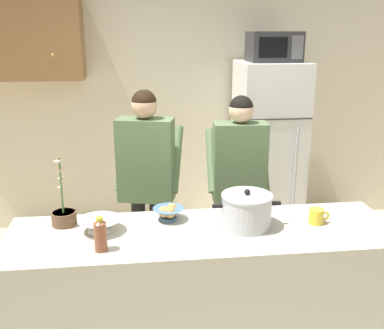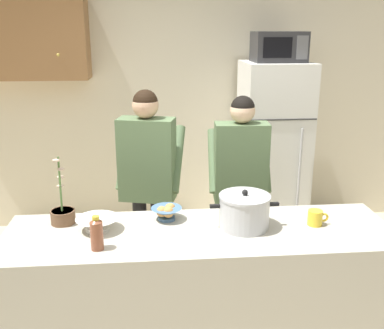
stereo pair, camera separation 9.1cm
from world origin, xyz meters
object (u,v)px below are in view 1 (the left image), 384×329
potted_orchid (64,215)px  bottle_near_edge (100,234)px  refrigerator (268,151)px  person_by_sink (239,173)px  bread_bowl (168,213)px  cooking_pot (247,211)px  person_near_pot (146,171)px  microwave (274,47)px  coffee_mug (317,216)px  empty_bowl (100,224)px

potted_orchid → bottle_near_edge: bearing=-55.8°
refrigerator → person_by_sink: (-0.53, -1.01, 0.11)m
bread_bowl → cooking_pot: bearing=-17.8°
person_near_pot → cooking_pot: 1.02m
microwave → bread_bowl: (-1.13, -1.65, -0.94)m
coffee_mug → empty_bowl: size_ratio=0.51×
cooking_pot → bottle_near_edge: bearing=-166.2°
cooking_pot → bread_bowl: cooking_pot is taller
refrigerator → potted_orchid: refrigerator is taller
person_by_sink → bread_bowl: size_ratio=8.18×
empty_bowl → potted_orchid: bearing=150.5°
person_by_sink → bread_bowl: person_by_sink is taller
cooking_pot → potted_orchid: 1.12m
person_near_pot → bottle_near_edge: person_near_pot is taller
potted_orchid → microwave: bearing=42.7°
bottle_near_edge → coffee_mug: bearing=8.9°
person_near_pot → person_by_sink: (0.72, -0.03, -0.04)m
coffee_mug → person_by_sink: bearing=111.0°
microwave → potted_orchid: (-1.77, -1.64, -0.93)m
coffee_mug → bread_bowl: 0.92m
microwave → potted_orchid: microwave is taller
coffee_mug → potted_orchid: bearing=173.9°
bread_bowl → refrigerator: bearing=55.9°
coffee_mug → potted_orchid: (-1.55, 0.17, 0.02)m
bread_bowl → potted_orchid: size_ratio=0.46×
person_near_pot → bread_bowl: bearing=-79.9°
refrigerator → microwave: size_ratio=3.70×
bread_bowl → empty_bowl: size_ratio=0.77×
person_by_sink → coffee_mug: 0.87m
refrigerator → bread_bowl: size_ratio=9.04×
microwave → person_by_sink: 1.45m
bottle_near_edge → refrigerator: bearing=53.1°
coffee_mug → microwave: bearing=83.1°
person_near_pot → coffee_mug: person_near_pot is taller
person_near_pot → person_by_sink: person_near_pot is taller
coffee_mug → empty_bowl: 1.33m
microwave → bottle_near_edge: 2.67m
refrigerator → microwave: (0.00, -0.02, 1.03)m
potted_orchid → coffee_mug: bearing=-6.1°
cooking_pot → person_near_pot: bearing=125.2°
person_by_sink → coffee_mug: (0.31, -0.81, -0.03)m
person_by_sink → bread_bowl: 0.89m
refrigerator → person_near_pot: (-1.25, -0.99, 0.15)m
person_by_sink → empty_bowl: (-1.02, -0.77, -0.03)m
refrigerator → microwave: microwave is taller
empty_bowl → potted_orchid: 0.26m
coffee_mug → cooking_pot: bearing=178.9°
microwave → bottle_near_edge: (-1.52, -2.01, -0.90)m
person_near_pot → empty_bowl: (-0.30, -0.80, -0.07)m
microwave → empty_bowl: microwave is taller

